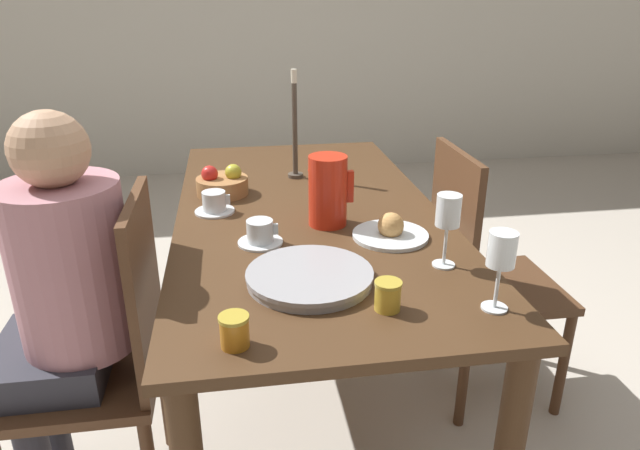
# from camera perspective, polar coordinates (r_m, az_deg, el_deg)

# --- Properties ---
(ground_plane) EXTENTS (20.00, 20.00, 0.00)m
(ground_plane) POSITION_cam_1_polar(r_m,az_deg,el_deg) (2.29, -1.04, -16.55)
(ground_plane) COLOR beige
(wall_back) EXTENTS (10.00, 0.06, 2.60)m
(wall_back) POSITION_cam_1_polar(r_m,az_deg,el_deg) (4.79, -6.48, 20.69)
(wall_back) COLOR beige
(wall_back) RESTS_ON ground_plane
(dining_table) EXTENTS (0.86, 1.72, 0.76)m
(dining_table) POSITION_cam_1_polar(r_m,az_deg,el_deg) (1.95, -1.17, -1.43)
(dining_table) COLOR #472D19
(dining_table) RESTS_ON ground_plane
(chair_person_side) EXTENTS (0.42, 0.42, 0.96)m
(chair_person_side) POSITION_cam_1_polar(r_m,az_deg,el_deg) (1.73, -20.41, -12.04)
(chair_person_side) COLOR #51331E
(chair_person_side) RESTS_ON ground_plane
(chair_opposite) EXTENTS (0.42, 0.42, 0.96)m
(chair_opposite) POSITION_cam_1_polar(r_m,az_deg,el_deg) (2.13, 15.73, -4.64)
(chair_opposite) COLOR #51331E
(chair_opposite) RESTS_ON ground_plane
(person_seated) EXTENTS (0.39, 0.41, 1.18)m
(person_seated) POSITION_cam_1_polar(r_m,az_deg,el_deg) (1.67, -24.35, -6.09)
(person_seated) COLOR #33333D
(person_seated) RESTS_ON ground_plane
(red_pitcher) EXTENTS (0.14, 0.12, 0.22)m
(red_pitcher) POSITION_cam_1_polar(r_m,az_deg,el_deg) (1.75, 0.78, 3.49)
(red_pitcher) COLOR red
(red_pitcher) RESTS_ON dining_table
(wine_glass_water) EXTENTS (0.06, 0.06, 0.20)m
(wine_glass_water) POSITION_cam_1_polar(r_m,az_deg,el_deg) (1.50, 12.69, 1.09)
(wine_glass_water) COLOR white
(wine_glass_water) RESTS_ON dining_table
(wine_glass_juice) EXTENTS (0.06, 0.06, 0.19)m
(wine_glass_juice) POSITION_cam_1_polar(r_m,az_deg,el_deg) (1.32, 17.69, -2.78)
(wine_glass_juice) COLOR white
(wine_glass_juice) RESTS_ON dining_table
(teacup_near_person) EXTENTS (0.13, 0.13, 0.07)m
(teacup_near_person) POSITION_cam_1_polar(r_m,az_deg,el_deg) (1.65, -6.00, -0.86)
(teacup_near_person) COLOR silver
(teacup_near_person) RESTS_ON dining_table
(teacup_across) EXTENTS (0.13, 0.13, 0.07)m
(teacup_across) POSITION_cam_1_polar(r_m,az_deg,el_deg) (1.90, -10.52, 2.13)
(teacup_across) COLOR silver
(teacup_across) RESTS_ON dining_table
(serving_tray) EXTENTS (0.32, 0.32, 0.03)m
(serving_tray) POSITION_cam_1_polar(r_m,az_deg,el_deg) (1.43, -1.04, -5.19)
(serving_tray) COLOR #9E9EA3
(serving_tray) RESTS_ON dining_table
(bread_plate) EXTENTS (0.23, 0.23, 0.08)m
(bread_plate) POSITION_cam_1_polar(r_m,az_deg,el_deg) (1.70, 7.07, -0.60)
(bread_plate) COLOR silver
(bread_plate) RESTS_ON dining_table
(jam_jar_amber) EXTENTS (0.06, 0.06, 0.07)m
(jam_jar_amber) POSITION_cam_1_polar(r_m,az_deg,el_deg) (1.19, -8.56, -10.30)
(jam_jar_amber) COLOR #C67A1E
(jam_jar_amber) RESTS_ON dining_table
(jam_jar_red) EXTENTS (0.06, 0.06, 0.07)m
(jam_jar_red) POSITION_cam_1_polar(r_m,az_deg,el_deg) (1.32, 6.80, -6.89)
(jam_jar_red) COLOR gold
(jam_jar_red) RESTS_ON dining_table
(fruit_bowl) EXTENTS (0.18, 0.18, 0.11)m
(fruit_bowl) POSITION_cam_1_polar(r_m,az_deg,el_deg) (2.07, -9.75, 4.08)
(fruit_bowl) COLOR #9E6B3D
(fruit_bowl) RESTS_ON dining_table
(candlestick_tall) EXTENTS (0.06, 0.06, 0.41)m
(candlestick_tall) POSITION_cam_1_polar(r_m,az_deg,el_deg) (2.20, -2.62, 8.99)
(candlestick_tall) COLOR #4C4238
(candlestick_tall) RESTS_ON dining_table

